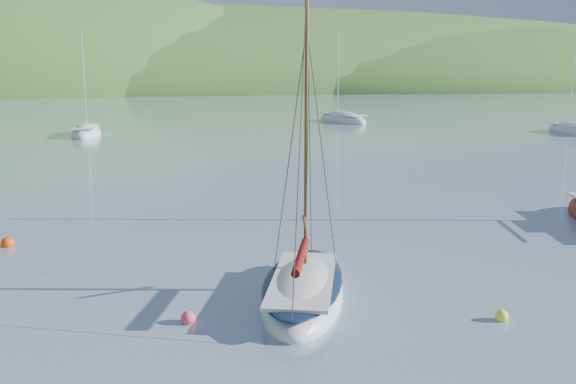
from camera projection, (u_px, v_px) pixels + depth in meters
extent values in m
plane|color=gray|center=(393.00, 334.00, 16.85)|extent=(700.00, 700.00, 0.00)
ellipsoid|color=#2E6F2A|center=(163.00, 86.00, 179.18)|extent=(440.00, 110.00, 44.00)
ellipsoid|color=#2E6F2A|center=(473.00, 85.00, 189.27)|extent=(240.00, 100.00, 34.00)
ellipsoid|color=silver|center=(303.00, 296.00, 19.28)|extent=(4.41, 6.94, 1.60)
cube|color=silver|center=(303.00, 279.00, 19.04)|extent=(3.36, 5.38, 0.10)
cylinder|color=brown|center=(306.00, 131.00, 19.06)|extent=(0.12, 0.12, 8.68)
ellipsoid|color=#0F1F35|center=(303.00, 281.00, 19.19)|extent=(4.35, 6.86, 0.27)
cylinder|color=#620B0D|center=(301.00, 256.00, 18.22)|extent=(1.26, 3.03, 0.24)
ellipsoid|color=silver|center=(86.00, 134.00, 61.41)|extent=(2.95, 7.57, 2.04)
cube|color=silver|center=(86.00, 127.00, 61.12)|extent=(2.21, 5.90, 0.10)
cylinder|color=white|center=(84.00, 79.00, 61.23)|extent=(0.12, 0.12, 8.96)
ellipsoid|color=silver|center=(342.00, 121.00, 74.72)|extent=(5.27, 8.62, 2.21)
cube|color=silver|center=(343.00, 114.00, 74.42)|extent=(4.02, 6.69, 0.10)
cylinder|color=white|center=(338.00, 72.00, 74.40)|extent=(0.12, 0.12, 9.76)
ellipsoid|color=silver|center=(574.00, 132.00, 62.94)|extent=(2.58, 7.13, 1.94)
cube|color=silver|center=(575.00, 125.00, 62.67)|extent=(1.93, 5.56, 0.10)
cylinder|color=white|center=(572.00, 81.00, 62.77)|extent=(0.12, 0.12, 8.51)
sphere|color=#F3FF2F|center=(502.00, 316.00, 17.71)|extent=(0.37, 0.37, 0.37)
sphere|color=#EA435C|center=(188.00, 319.00, 17.56)|extent=(0.41, 0.41, 0.41)
sphere|color=#EF4303|center=(8.00, 243.00, 24.79)|extent=(0.50, 0.50, 0.50)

